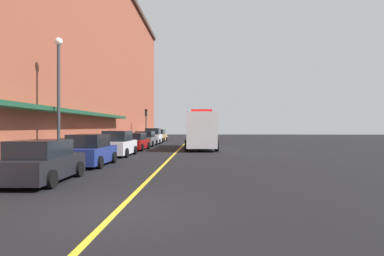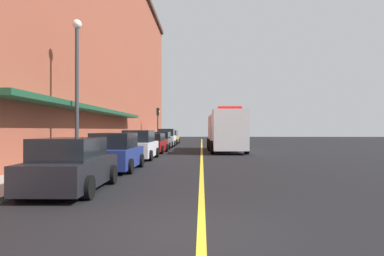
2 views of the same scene
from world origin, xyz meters
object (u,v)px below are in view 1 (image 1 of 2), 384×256
at_px(parked_car_4, 146,139).
at_px(parking_meter_0, 62,146).
at_px(parked_car_1, 90,151).
at_px(parking_meter_1, 134,136).
at_px(parked_car_0, 42,162).
at_px(street_lamp_left, 59,86).
at_px(traffic_light_near, 146,119).
at_px(box_truck, 201,131).
at_px(parked_car_5, 153,136).
at_px(parked_car_6, 158,136).
at_px(parked_car_3, 135,142).
at_px(parked_car_2, 118,144).

xyz_separation_m(parked_car_4, parking_meter_0, (-1.37, -17.71, 0.30)).
xyz_separation_m(parked_car_1, parking_meter_1, (-1.47, 17.99, 0.27)).
xyz_separation_m(parked_car_1, parked_car_4, (-0.10, 17.64, -0.02)).
relative_size(parked_car_0, street_lamp_left, 0.60).
relative_size(street_lamp_left, traffic_light_near, 1.61).
height_order(box_truck, street_lamp_left, street_lamp_left).
bearing_deg(parking_meter_1, traffic_light_near, 89.53).
height_order(parked_car_5, box_truck, box_truck).
height_order(parked_car_0, parked_car_6, parked_car_6).
height_order(parking_meter_1, street_lamp_left, street_lamp_left).
distance_m(parked_car_6, street_lamp_left, 27.85).
bearing_deg(parking_meter_1, box_truck, -31.00).
height_order(parking_meter_0, parking_meter_1, same).
relative_size(parked_car_4, parking_meter_1, 3.47).
height_order(parked_car_1, box_truck, box_truck).
bearing_deg(parked_car_5, parking_meter_1, 163.26).
distance_m(parked_car_3, box_truck, 6.31).
relative_size(parked_car_1, parking_meter_1, 3.09).
distance_m(parked_car_1, parked_car_2, 5.83).
distance_m(parked_car_2, street_lamp_left, 6.47).
height_order(parked_car_6, street_lamp_left, street_lamp_left).
relative_size(parked_car_0, parked_car_6, 0.89).
relative_size(parked_car_5, parking_meter_1, 3.37).
bearing_deg(parking_meter_0, parked_car_3, 82.96).
bearing_deg(parking_meter_1, parked_car_6, 82.77).
bearing_deg(parked_car_3, parked_car_0, -177.92).
bearing_deg(parked_car_3, parking_meter_1, 14.69).
relative_size(parked_car_5, parking_meter_0, 3.37).
distance_m(box_truck, parking_meter_0, 15.52).
bearing_deg(parked_car_4, parked_car_3, -179.03).
bearing_deg(traffic_light_near, parked_car_2, -85.89).
relative_size(parked_car_3, parking_meter_1, 3.30).
distance_m(parked_car_1, street_lamp_left, 4.25).
relative_size(parked_car_3, traffic_light_near, 1.02).
relative_size(parked_car_5, traffic_light_near, 1.04).
bearing_deg(parked_car_4, box_truck, -123.88).
relative_size(parked_car_1, parked_car_6, 0.88).
height_order(parked_car_4, parked_car_5, parked_car_5).
height_order(parking_meter_1, traffic_light_near, traffic_light_near).
bearing_deg(parked_car_1, traffic_light_near, 3.06).
height_order(parked_car_0, parked_car_1, parked_car_1).
bearing_deg(parked_car_2, parked_car_0, -179.29).
bearing_deg(box_truck, parked_car_1, -24.84).
xyz_separation_m(parked_car_3, parked_car_4, (-0.07, 6.03, 0.03)).
bearing_deg(parking_meter_1, parking_meter_0, -90.00).
xyz_separation_m(parked_car_2, parked_car_3, (-0.04, 5.77, -0.10)).
relative_size(parked_car_2, parked_car_6, 0.91).
distance_m(parked_car_0, parked_car_1, 5.13).
bearing_deg(parking_meter_0, traffic_light_near, 89.86).
xyz_separation_m(parked_car_1, parked_car_5, (-0.06, 22.96, 0.10)).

